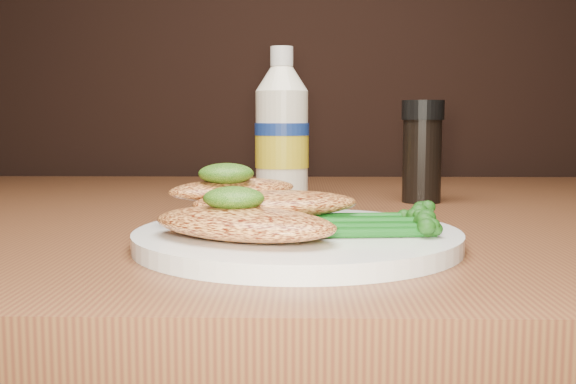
{
  "coord_description": "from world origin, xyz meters",
  "views": [
    {
      "loc": [
        -0.05,
        0.33,
        0.85
      ],
      "look_at": [
        -0.06,
        0.86,
        0.79
      ],
      "focal_mm": 41.67,
      "sensor_mm": 36.0,
      "label": 1
    }
  ],
  "objects": [
    {
      "name": "mayo_bottle",
      "position": [
        -0.07,
        1.12,
        0.84
      ],
      "size": [
        0.07,
        0.07,
        0.18
      ],
      "primitive_type": null,
      "rotation": [
        0.0,
        0.0,
        0.14
      ],
      "color": "white",
      "rests_on": "dining_table"
    },
    {
      "name": "plate",
      "position": [
        -0.05,
        0.83,
        0.76
      ],
      "size": [
        0.25,
        0.25,
        0.01
      ],
      "primitive_type": "cylinder",
      "color": "white",
      "rests_on": "dining_table"
    },
    {
      "name": "chicken_front",
      "position": [
        -0.09,
        0.79,
        0.77
      ],
      "size": [
        0.16,
        0.13,
        0.02
      ],
      "primitive_type": "ellipsoid",
      "rotation": [
        0.0,
        0.0,
        -0.46
      ],
      "color": "#F6A14E",
      "rests_on": "plate"
    },
    {
      "name": "pepper_grinder",
      "position": [
        0.09,
        1.11,
        0.81
      ],
      "size": [
        0.06,
        0.06,
        0.12
      ],
      "primitive_type": null,
      "rotation": [
        0.0,
        0.0,
        -0.38
      ],
      "color": "black",
      "rests_on": "dining_table"
    },
    {
      "name": "broccolini_bundle",
      "position": [
        0.0,
        0.83,
        0.77
      ],
      "size": [
        0.12,
        0.1,
        0.02
      ],
      "primitive_type": null,
      "rotation": [
        0.0,
        0.0,
        0.09
      ],
      "color": "#125415",
      "rests_on": "plate"
    },
    {
      "name": "chicken_back",
      "position": [
        -0.1,
        0.88,
        0.79
      ],
      "size": [
        0.13,
        0.11,
        0.02
      ],
      "primitive_type": "ellipsoid",
      "rotation": [
        0.0,
        0.0,
        0.6
      ],
      "color": "#F6A14E",
      "rests_on": "plate"
    },
    {
      "name": "pesto_front",
      "position": [
        -0.09,
        0.8,
        0.79
      ],
      "size": [
        0.06,
        0.05,
        0.02
      ],
      "primitive_type": "ellipsoid",
      "rotation": [
        0.0,
        0.0,
        -0.35
      ],
      "color": "#0E3708",
      "rests_on": "chicken_front"
    },
    {
      "name": "pesto_back",
      "position": [
        -0.11,
        0.87,
        0.8
      ],
      "size": [
        0.05,
        0.05,
        0.02
      ],
      "primitive_type": "ellipsoid",
      "rotation": [
        0.0,
        0.0,
        0.28
      ],
      "color": "#0E3708",
      "rests_on": "chicken_back"
    },
    {
      "name": "chicken_mid",
      "position": [
        -0.07,
        0.84,
        0.78
      ],
      "size": [
        0.14,
        0.09,
        0.02
      ],
      "primitive_type": "ellipsoid",
      "rotation": [
        0.0,
        0.0,
        0.19
      ],
      "color": "#F6A14E",
      "rests_on": "plate"
    }
  ]
}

